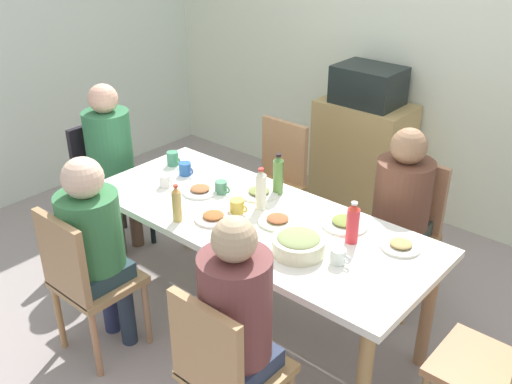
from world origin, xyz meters
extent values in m
plane|color=#9C918E|center=(0.00, 0.00, 0.00)|extent=(6.01, 6.01, 0.00)
cube|color=silver|center=(0.00, 1.91, 1.30)|extent=(5.25, 0.12, 2.60)
cube|color=silver|center=(-2.57, 0.00, 1.30)|extent=(0.12, 3.94, 2.60)
cube|color=white|center=(0.00, 0.00, 0.70)|extent=(2.03, 0.84, 0.04)
cylinder|color=#AC8148|center=(-0.92, -0.32, 0.34)|extent=(0.07, 0.07, 0.68)
cylinder|color=#AB844F|center=(0.92, -0.32, 0.34)|extent=(0.07, 0.07, 0.68)
cylinder|color=#B28449|center=(-0.92, 0.32, 0.34)|extent=(0.07, 0.07, 0.68)
cylinder|color=#A87A53|center=(0.92, 0.32, 0.34)|extent=(0.07, 0.07, 0.68)
cube|color=#AF794F|center=(1.32, 0.00, 0.44)|extent=(0.40, 0.40, 0.04)
cylinder|color=#AC8352|center=(1.15, 0.17, 0.21)|extent=(0.04, 0.04, 0.43)
cube|color=#A87A4F|center=(0.51, 0.72, 0.44)|extent=(0.40, 0.40, 0.04)
cylinder|color=tan|center=(0.68, 0.89, 0.21)|extent=(0.04, 0.04, 0.43)
cylinder|color=#A87F54|center=(0.34, 0.89, 0.21)|extent=(0.04, 0.04, 0.43)
cylinder|color=#AA854C|center=(0.68, 0.55, 0.21)|extent=(0.04, 0.04, 0.43)
cylinder|color=#A8824C|center=(0.34, 0.55, 0.21)|extent=(0.04, 0.04, 0.43)
cube|color=#AE7B59|center=(0.51, 0.90, 0.68)|extent=(0.38, 0.04, 0.45)
cylinder|color=#3C4347|center=(0.59, 0.62, 0.23)|extent=(0.09, 0.09, 0.45)
cylinder|color=#384842|center=(0.43, 0.62, 0.23)|extent=(0.09, 0.09, 0.45)
cube|color=#364038|center=(0.51, 0.72, 0.50)|extent=(0.30, 0.30, 0.10)
cylinder|color=brown|center=(0.51, 0.72, 0.75)|extent=(0.33, 0.33, 0.41)
sphere|color=#9F7656|center=(0.51, 0.72, 1.05)|extent=(0.21, 0.21, 0.21)
cube|color=#A88154|center=(-0.51, -0.72, 0.44)|extent=(0.40, 0.40, 0.04)
cylinder|color=#B07E4D|center=(-0.68, -0.89, 0.21)|extent=(0.04, 0.04, 0.43)
cylinder|color=#B17B56|center=(-0.34, -0.89, 0.21)|extent=(0.04, 0.04, 0.43)
cylinder|color=#AE764C|center=(-0.68, -0.55, 0.21)|extent=(0.04, 0.04, 0.43)
cylinder|color=#A87D5B|center=(-0.34, -0.55, 0.21)|extent=(0.04, 0.04, 0.43)
cube|color=#AA8258|center=(-0.51, -0.90, 0.68)|extent=(0.38, 0.04, 0.45)
cylinder|color=navy|center=(-0.59, -0.62, 0.23)|extent=(0.09, 0.09, 0.45)
cylinder|color=#253244|center=(-0.43, -0.62, 0.23)|extent=(0.09, 0.09, 0.45)
cube|color=#253C44|center=(-0.51, -0.72, 0.50)|extent=(0.30, 0.30, 0.10)
cylinder|color=#367844|center=(-0.51, -0.72, 0.76)|extent=(0.32, 0.32, 0.41)
sphere|color=beige|center=(-0.51, -0.72, 1.06)|extent=(0.21, 0.21, 0.21)
cube|color=tan|center=(0.51, -0.72, 0.44)|extent=(0.40, 0.40, 0.04)
cylinder|color=#B4764F|center=(0.34, -0.55, 0.21)|extent=(0.04, 0.04, 0.43)
cube|color=tan|center=(0.51, -0.90, 0.68)|extent=(0.38, 0.04, 0.45)
cube|color=#2C3855|center=(0.51, -0.72, 0.50)|extent=(0.30, 0.30, 0.10)
cylinder|color=brown|center=(0.51, -0.72, 0.79)|extent=(0.31, 0.31, 0.48)
sphere|color=tan|center=(0.51, -0.72, 1.12)|extent=(0.19, 0.19, 0.19)
cube|color=#AC814A|center=(-0.51, 0.72, 0.44)|extent=(0.40, 0.40, 0.04)
cylinder|color=#B07C4B|center=(-0.34, 0.89, 0.21)|extent=(0.04, 0.04, 0.43)
cylinder|color=tan|center=(-0.68, 0.89, 0.21)|extent=(0.04, 0.04, 0.43)
cylinder|color=#A97B52|center=(-0.34, 0.55, 0.21)|extent=(0.04, 0.04, 0.43)
cylinder|color=#B07A4B|center=(-0.68, 0.55, 0.21)|extent=(0.04, 0.04, 0.43)
cube|color=tan|center=(-0.51, 0.90, 0.68)|extent=(0.38, 0.04, 0.45)
cube|color=black|center=(-1.32, 0.00, 0.44)|extent=(0.40, 0.40, 0.04)
cylinder|color=black|center=(-1.49, 0.17, 0.21)|extent=(0.04, 0.04, 0.43)
cylinder|color=black|center=(-1.49, -0.17, 0.21)|extent=(0.04, 0.04, 0.43)
cylinder|color=black|center=(-1.15, 0.17, 0.21)|extent=(0.04, 0.04, 0.43)
cylinder|color=black|center=(-1.15, -0.17, 0.21)|extent=(0.04, 0.04, 0.43)
cube|color=black|center=(-1.50, 0.00, 0.68)|extent=(0.04, 0.38, 0.45)
cylinder|color=brown|center=(-1.22, 0.08, 0.23)|extent=(0.09, 0.09, 0.45)
cylinder|color=#565545|center=(-1.22, -0.08, 0.23)|extent=(0.09, 0.09, 0.45)
cube|color=brown|center=(-1.32, 0.00, 0.50)|extent=(0.30, 0.30, 0.10)
cylinder|color=#317549|center=(-1.32, 0.00, 0.79)|extent=(0.31, 0.31, 0.48)
sphere|color=#EDB297|center=(-1.32, 0.00, 1.11)|extent=(0.20, 0.20, 0.20)
cylinder|color=silver|center=(0.76, 0.23, 0.73)|extent=(0.20, 0.20, 0.01)
ellipsoid|color=tan|center=(0.76, 0.23, 0.75)|extent=(0.11, 0.11, 0.02)
cylinder|color=silver|center=(0.42, 0.24, 0.73)|extent=(0.25, 0.25, 0.01)
ellipsoid|color=olive|center=(0.42, 0.24, 0.75)|extent=(0.14, 0.14, 0.02)
cylinder|color=silver|center=(0.13, 0.02, 0.73)|extent=(0.22, 0.22, 0.01)
ellipsoid|color=#AD5E37|center=(0.13, 0.02, 0.75)|extent=(0.12, 0.12, 0.02)
cylinder|color=white|center=(-0.15, 0.20, 0.73)|extent=(0.22, 0.22, 0.01)
ellipsoid|color=olive|center=(-0.15, 0.20, 0.75)|extent=(0.12, 0.12, 0.02)
cylinder|color=silver|center=(-0.15, -0.18, 0.73)|extent=(0.21, 0.21, 0.01)
ellipsoid|color=#AC6231|center=(-0.15, -0.18, 0.75)|extent=(0.11, 0.11, 0.02)
cylinder|color=silver|center=(-0.44, 0.00, 0.73)|extent=(0.21, 0.21, 0.01)
ellipsoid|color=#AB693F|center=(-0.44, 0.00, 0.75)|extent=(0.12, 0.12, 0.02)
cylinder|color=beige|center=(0.40, -0.14, 0.76)|extent=(0.27, 0.27, 0.08)
ellipsoid|color=#8B9D60|center=(0.40, -0.14, 0.81)|extent=(0.21, 0.21, 0.04)
cylinder|color=#4C8767|center=(-0.34, 0.08, 0.76)|extent=(0.07, 0.07, 0.07)
torus|color=#4E8C64|center=(-0.29, 0.08, 0.76)|extent=(0.05, 0.01, 0.05)
cylinder|color=#295BA1|center=(-0.69, 0.11, 0.76)|extent=(0.08, 0.08, 0.08)
torus|color=#3C5A97|center=(-0.64, 0.11, 0.76)|extent=(0.05, 0.01, 0.05)
cylinder|color=white|center=(-0.66, -0.08, 0.76)|extent=(0.07, 0.07, 0.07)
torus|color=white|center=(-0.61, -0.08, 0.76)|extent=(0.05, 0.01, 0.05)
cylinder|color=white|center=(0.59, -0.09, 0.76)|extent=(0.08, 0.08, 0.08)
torus|color=white|center=(0.64, -0.09, 0.76)|extent=(0.05, 0.01, 0.05)
cylinder|color=#E3C34A|center=(-0.11, -0.03, 0.76)|extent=(0.08, 0.08, 0.07)
torus|color=#E5C755|center=(-0.06, -0.03, 0.76)|extent=(0.05, 0.01, 0.05)
cylinder|color=#408864|center=(-0.85, 0.16, 0.77)|extent=(0.07, 0.07, 0.09)
torus|color=#478A5A|center=(-0.80, 0.16, 0.77)|extent=(0.05, 0.01, 0.05)
cylinder|color=red|center=(0.54, 0.12, 0.82)|extent=(0.06, 0.06, 0.19)
cone|color=red|center=(0.54, 0.12, 0.92)|extent=(0.06, 0.06, 0.03)
cylinder|color=silver|center=(0.54, 0.12, 0.94)|extent=(0.03, 0.03, 0.01)
cylinder|color=silver|center=(-0.04, 0.09, 0.83)|extent=(0.06, 0.06, 0.21)
cone|color=silver|center=(-0.04, 0.09, 0.94)|extent=(0.06, 0.06, 0.03)
cylinder|color=red|center=(-0.04, 0.09, 0.96)|extent=(0.03, 0.03, 0.01)
cylinder|color=#55823A|center=(-0.08, 0.29, 0.83)|extent=(0.06, 0.06, 0.21)
cone|color=#4C7F3A|center=(-0.08, 0.29, 0.95)|extent=(0.05, 0.05, 0.03)
cylinder|color=black|center=(-0.08, 0.29, 0.97)|extent=(0.03, 0.03, 0.01)
cylinder|color=tan|center=(-0.29, -0.31, 0.81)|extent=(0.05, 0.05, 0.17)
cone|color=tan|center=(-0.29, -0.31, 0.91)|extent=(0.05, 0.05, 0.03)
cylinder|color=red|center=(-0.29, -0.31, 0.93)|extent=(0.03, 0.03, 0.01)
cube|color=tan|center=(-0.29, 1.61, 0.45)|extent=(0.70, 0.44, 0.90)
cube|color=black|center=(-0.29, 1.61, 1.04)|extent=(0.48, 0.36, 0.28)
camera|label=1|loc=(1.82, -2.11, 2.31)|focal=40.89mm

